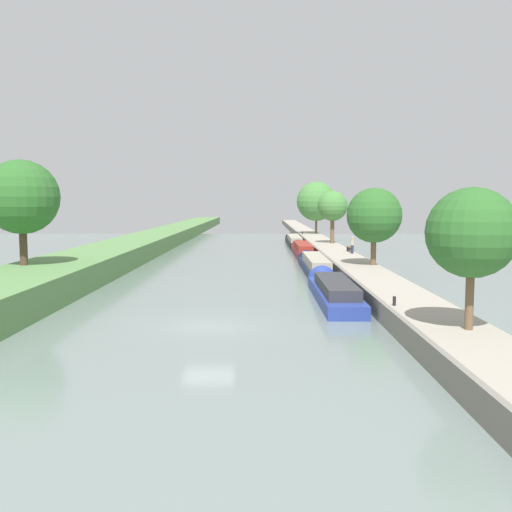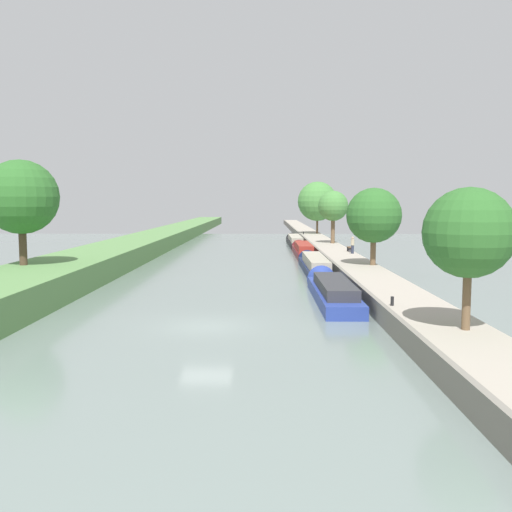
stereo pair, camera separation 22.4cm
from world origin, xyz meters
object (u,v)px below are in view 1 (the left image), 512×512
Objects in this scene: park_bench at (350,248)px; narrowboat_blue at (333,290)px; narrowboat_navy at (314,265)px; mooring_bollard_near at (394,301)px; narrowboat_maroon at (302,250)px; person_walking at (352,245)px; mooring_bollard_far at (302,233)px; narrowboat_black at (294,241)px.

narrowboat_blue is at bearing -101.46° from park_bench.
narrowboat_navy is at bearing 89.29° from narrowboat_blue.
mooring_bollard_near is 30.29m from park_bench.
person_walking is at bearing -66.37° from narrowboat_maroon.
narrowboat_blue is at bearing -90.53° from narrowboat_maroon.
narrowboat_blue is at bearing -92.18° from mooring_bollard_far.
narrowboat_maroon is 31.49× the size of mooring_bollard_near.
mooring_bollard_far is (1.80, 7.97, 0.68)m from narrowboat_black.
mooring_bollard_far is 0.30× the size of park_bench.
narrowboat_maroon is at bearing -94.27° from mooring_bollard_far.
park_bench reaches higher than narrowboat_black.
narrowboat_navy is at bearing -90.07° from narrowboat_black.
mooring_bollard_near reaches higher than narrowboat_blue.
narrowboat_black is at bearing 90.23° from narrowboat_maroon.
narrowboat_black is 10.97× the size of park_bench.
narrowboat_navy is 10.41× the size of park_bench.
mooring_bollard_near is (2.02, -7.72, 0.67)m from narrowboat_blue.
park_bench is at bearing 87.43° from person_walking.
person_walking reaches higher than narrowboat_blue.
person_walking is at bearing 77.49° from narrowboat_blue.
narrowboat_navy is at bearing -116.97° from park_bench.
narrowboat_maroon reaches higher than narrowboat_blue.
narrowboat_navy reaches higher than narrowboat_maroon.
mooring_bollard_far is at bearing 87.30° from narrowboat_navy.
person_walking is at bearing 55.38° from narrowboat_navy.
mooring_bollard_far is (-2.43, 32.85, -0.65)m from person_walking.
person_walking is at bearing 84.99° from mooring_bollard_near.
narrowboat_blue is 13.85m from narrowboat_navy.
person_walking reaches higher than mooring_bollard_far.
park_bench is (2.54, 30.19, 0.12)m from mooring_bollard_near.
narrowboat_blue is 8.00m from mooring_bollard_near.
person_walking reaches higher than narrowboat_maroon.
narrowboat_navy is at bearing -124.62° from person_walking.
narrowboat_maroon is 8.54× the size of person_walking.
mooring_bollard_far reaches higher than narrowboat_black.
park_bench reaches higher than mooring_bollard_near.
narrowboat_black is 8.20m from mooring_bollard_far.
mooring_bollard_near is at bearing -85.12° from narrowboat_navy.
person_walking is (4.45, 20.04, 1.32)m from narrowboat_blue.
park_bench is at bearing -79.05° from narrowboat_black.
park_bench is at bearing -85.23° from mooring_bollard_far.
person_walking reaches higher than park_bench.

